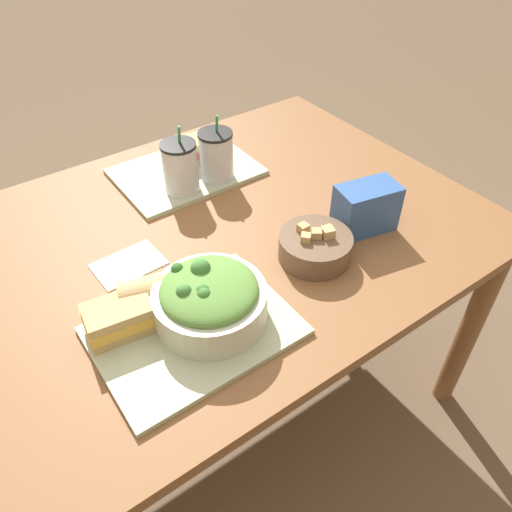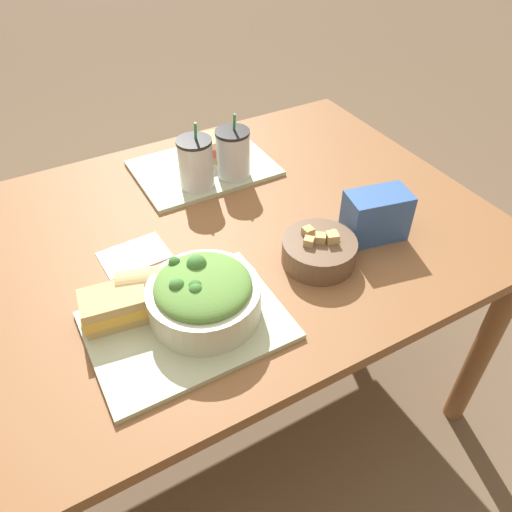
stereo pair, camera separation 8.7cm
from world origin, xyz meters
The scene contains 13 objects.
ground_plane centered at (0.00, 0.00, 0.00)m, with size 12.00×12.00×0.00m, color brown.
dining_table centered at (0.00, 0.00, 0.63)m, with size 1.48×0.97×0.71m.
tray_near centered at (-0.12, -0.25, 0.72)m, with size 0.38×0.28×0.01m.
tray_far centered at (0.15, 0.26, 0.72)m, with size 0.38×0.28×0.01m.
salad_bowl centered at (-0.08, -0.24, 0.78)m, with size 0.22×0.22×0.12m.
soup_bowl centered at (0.22, -0.22, 0.75)m, with size 0.17×0.17×0.08m.
sandwich_near centered at (-0.23, -0.17, 0.76)m, with size 0.14×0.10×0.06m.
baguette_near centered at (-0.14, -0.16, 0.76)m, with size 0.17×0.11×0.07m.
sandwich_far centered at (0.21, 0.30, 0.76)m, with size 0.14×0.10×0.06m.
drink_cup_dark centered at (0.10, 0.18, 0.79)m, with size 0.09×0.09×0.18m.
drink_cup_red centered at (0.21, 0.18, 0.79)m, with size 0.09×0.09×0.18m.
chip_bag centered at (0.39, -0.20, 0.77)m, with size 0.16×0.11×0.12m.
napkin_folded centered at (-0.14, 0.01, 0.71)m, with size 0.16×0.11×0.00m.
Camera 1 is at (-0.39, -0.84, 1.48)m, focal length 35.00 mm.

